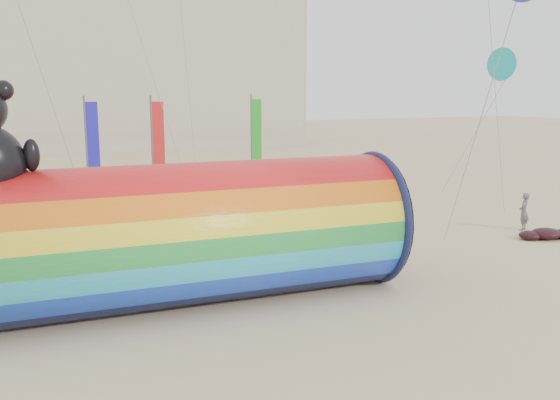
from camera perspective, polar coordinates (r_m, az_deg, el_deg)
name	(u,v)px	position (r m, az deg, el deg)	size (l,w,h in m)	color
ground	(284,298)	(16.99, 0.33, -8.96)	(160.00, 160.00, 0.00)	#CCB58C
windsock_assembly	(162,232)	(16.27, -10.70, -2.90)	(12.69, 3.87, 5.85)	red
kite_handler	(524,212)	(26.37, 21.41, -1.00)	(0.55, 0.36, 1.50)	#56595D
fabric_bundle	(549,234)	(25.49, 23.40, -2.84)	(2.62, 1.35, 0.41)	#35090D
festival_banners	(173,146)	(31.92, -9.74, 4.87)	(9.71, 3.38, 5.20)	#59595E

